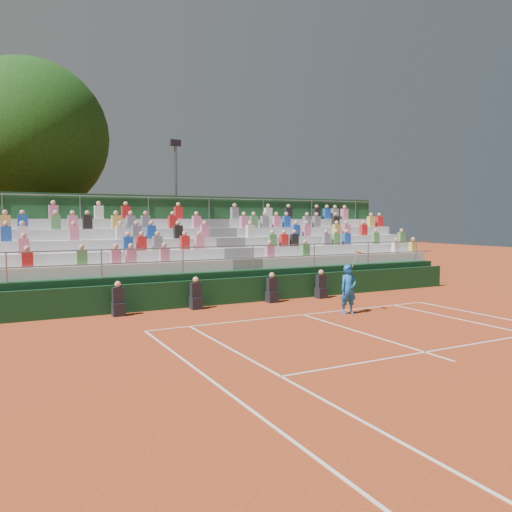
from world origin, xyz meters
TOP-DOWN VIEW (x-y plane):
  - ground at (0.00, 0.00)m, footprint 90.00×90.00m
  - courtside_wall at (0.00, 3.20)m, footprint 20.00×0.15m
  - line_officials at (-1.39, 2.75)m, footprint 8.73×0.40m
  - grandstand at (-0.00, 6.44)m, footprint 20.00×5.20m
  - tennis_player at (1.46, -0.60)m, footprint 0.86×0.47m
  - tree_east at (-7.56, 14.04)m, footprint 7.84×7.84m
  - floodlight_mast at (-0.00, 13.45)m, footprint 0.60×0.25m

SIDE VIEW (x-z plane):
  - ground at x=0.00m, z-range 0.00..0.00m
  - line_officials at x=-1.39m, z-range -0.12..1.07m
  - courtside_wall at x=0.00m, z-range 0.00..1.00m
  - tennis_player at x=1.46m, z-range -0.25..1.97m
  - grandstand at x=0.00m, z-range -1.12..3.28m
  - floodlight_mast at x=0.00m, z-range 0.67..8.48m
  - tree_east at x=-7.56m, z-range 1.77..13.19m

